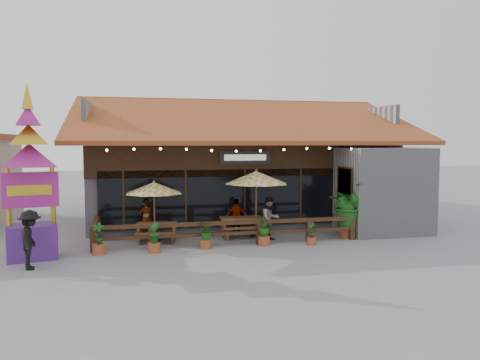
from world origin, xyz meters
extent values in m
plane|color=gray|center=(0.00, 0.00, 0.00)|extent=(100.00, 100.00, 0.00)
cube|color=#9C9CA0|center=(0.00, 7.00, 2.00)|extent=(14.00, 10.00, 4.00)
cube|color=#342110|center=(-1.50, 1.92, 3.20)|extent=(11.00, 0.16, 1.60)
cube|color=black|center=(-1.50, 1.90, 1.50)|extent=(10.00, 0.12, 2.40)
cube|color=#FFBE72|center=(-1.50, 2.10, 1.50)|extent=(9.80, 0.05, 2.20)
cube|color=#9C9CA0|center=(5.25, 0.65, 1.80)|extent=(3.50, 2.70, 3.60)
cube|color=#B1271C|center=(3.44, 0.50, 2.00)|extent=(0.06, 1.20, 1.50)
cube|color=#342110|center=(3.43, 0.50, 2.00)|extent=(0.04, 1.34, 1.64)
cube|color=#A84C26|center=(0.00, 3.50, 4.90)|extent=(15.50, 7.05, 2.37)
cube|color=#A84C26|center=(0.00, 10.50, 4.90)|extent=(15.50, 7.05, 2.37)
cube|color=#A84C26|center=(0.00, 7.00, 6.02)|extent=(15.50, 0.30, 0.12)
cube|color=#9C9CA0|center=(-7.00, 7.00, 4.70)|extent=(0.20, 9.00, 1.80)
cube|color=#9C9CA0|center=(7.00, 7.00, 4.70)|extent=(0.20, 9.00, 1.80)
cube|color=black|center=(-0.50, 1.80, 3.20)|extent=(2.20, 0.10, 0.55)
cube|color=silver|center=(-0.50, 1.74, 3.20)|extent=(1.80, 0.02, 0.25)
cube|color=#342110|center=(-5.50, 1.86, 1.50)|extent=(0.08, 0.08, 2.40)
cube|color=#342110|center=(-3.00, 1.86, 1.50)|extent=(0.08, 0.08, 2.40)
cube|color=#342110|center=(-0.50, 1.86, 1.50)|extent=(0.08, 0.08, 2.40)
cube|color=#342110|center=(2.00, 1.86, 1.50)|extent=(0.08, 0.08, 2.40)
sphere|color=#F3D086|center=(-6.00, 0.08, 3.55)|extent=(0.09, 0.09, 0.09)
sphere|color=#F3D086|center=(-5.05, 0.08, 3.59)|extent=(0.09, 0.09, 0.09)
sphere|color=#F3D086|center=(-4.10, 0.08, 3.60)|extent=(0.09, 0.09, 0.09)
sphere|color=#F3D086|center=(-3.15, 0.08, 3.57)|extent=(0.09, 0.09, 0.09)
sphere|color=#F3D086|center=(-2.20, 0.08, 3.53)|extent=(0.09, 0.09, 0.09)
sphere|color=#F3D086|center=(-1.25, 0.08, 3.50)|extent=(0.09, 0.09, 0.09)
sphere|color=#F3D086|center=(-0.30, 0.08, 3.51)|extent=(0.09, 0.09, 0.09)
sphere|color=#F3D086|center=(0.65, 0.08, 3.55)|extent=(0.09, 0.09, 0.09)
sphere|color=#F3D086|center=(1.60, 0.08, 3.59)|extent=(0.09, 0.09, 0.09)
sphere|color=#F3D086|center=(2.55, 0.08, 3.60)|extent=(0.09, 0.09, 0.09)
sphere|color=#F3D086|center=(3.50, 0.08, 3.57)|extent=(0.09, 0.09, 0.09)
cube|color=#442718|center=(-6.50, -0.50, 0.45)|extent=(0.20, 0.20, 0.90)
cube|color=#442718|center=(-4.50, -0.50, 0.45)|extent=(0.20, 0.20, 0.90)
cube|color=#442718|center=(-2.50, -0.50, 0.45)|extent=(0.20, 0.20, 0.90)
cube|color=#442718|center=(-0.50, -0.50, 0.45)|extent=(0.20, 0.20, 0.90)
cube|color=#442718|center=(1.50, -0.50, 0.45)|extent=(0.20, 0.20, 0.90)
cube|color=#442718|center=(3.30, -0.50, 0.45)|extent=(0.20, 0.20, 0.90)
cube|color=#442718|center=(-1.60, -0.50, 0.85)|extent=(9.80, 0.16, 0.14)
cube|color=#442718|center=(-1.60, -0.50, 0.45)|extent=(9.80, 0.12, 0.12)
cube|color=#442718|center=(-6.50, 0.75, 0.85)|extent=(0.16, 2.50, 0.14)
cube|color=#442718|center=(-6.50, 1.90, 0.45)|extent=(0.20, 0.20, 0.90)
cylinder|color=brown|center=(-4.33, 0.81, 1.12)|extent=(0.06, 0.06, 2.24)
cone|color=gold|center=(-4.33, 0.81, 2.09)|extent=(2.90, 2.90, 0.44)
sphere|color=brown|center=(-4.33, 0.81, 2.34)|extent=(0.10, 0.10, 0.10)
cylinder|color=black|center=(-4.33, 0.81, 0.03)|extent=(0.43, 0.43, 0.06)
cylinder|color=brown|center=(-0.29, 0.74, 1.30)|extent=(0.07, 0.07, 2.60)
cone|color=gold|center=(-0.29, 0.74, 2.43)|extent=(2.80, 2.80, 0.51)
sphere|color=brown|center=(-0.29, 0.74, 2.72)|extent=(0.11, 0.11, 0.11)
cylinder|color=black|center=(-0.29, 0.74, 0.03)|extent=(0.50, 0.50, 0.07)
cube|color=brown|center=(-4.25, 0.76, 0.71)|extent=(1.60, 0.89, 0.06)
cube|color=brown|center=(-4.91, 0.84, 0.35)|extent=(0.15, 0.67, 0.71)
cube|color=brown|center=(-3.59, 0.68, 0.35)|extent=(0.15, 0.67, 0.71)
cube|color=brown|center=(-4.31, 0.24, 0.42)|extent=(1.55, 0.44, 0.05)
cube|color=brown|center=(-4.19, 1.28, 0.42)|extent=(1.55, 0.44, 0.05)
cube|color=brown|center=(-0.86, 0.96, 0.78)|extent=(1.68, 0.79, 0.06)
cube|color=brown|center=(-1.60, 0.95, 0.39)|extent=(0.09, 0.73, 0.78)
cube|color=brown|center=(-0.13, 0.96, 0.39)|extent=(0.09, 0.73, 0.78)
cube|color=brown|center=(-0.86, 0.38, 0.46)|extent=(1.68, 0.30, 0.05)
cube|color=brown|center=(-0.87, 1.54, 0.46)|extent=(1.68, 0.30, 0.05)
cube|color=#50217B|center=(-8.36, -1.03, 0.57)|extent=(1.72, 1.43, 1.14)
cube|color=#A51E82|center=(-8.36, -1.03, 2.28)|extent=(1.73, 0.58, 1.14)
cube|color=gold|center=(-8.36, -1.17, 2.28)|extent=(1.31, 0.30, 0.33)
cylinder|color=gold|center=(-9.03, -1.03, 2.09)|extent=(0.15, 0.15, 1.90)
cylinder|color=gold|center=(-7.70, -1.03, 2.09)|extent=(0.15, 0.15, 1.90)
pyramid|color=#A51E82|center=(-8.36, -1.03, 3.81)|extent=(2.70, 2.70, 0.76)
pyramid|color=gold|center=(-8.36, -1.03, 4.43)|extent=(1.91, 1.91, 0.67)
pyramid|color=#A51E82|center=(-8.36, -1.03, 5.05)|extent=(1.24, 1.24, 0.67)
pyramid|color=gold|center=(-8.36, -1.03, 5.76)|extent=(0.56, 0.56, 0.86)
cylinder|color=#964529|center=(3.30, -0.10, 0.22)|extent=(0.60, 0.60, 0.44)
imported|color=#1C5D1A|center=(3.30, -0.10, 1.34)|extent=(2.07, 1.97, 1.80)
sphere|color=#1C5D1A|center=(3.45, -0.20, 1.00)|extent=(0.60, 0.60, 0.60)
sphere|color=#1C5D1A|center=(3.18, 0.04, 1.20)|extent=(0.52, 0.52, 0.52)
imported|color=#342110|center=(-4.63, 1.57, 0.78)|extent=(0.67, 0.57, 1.56)
imported|color=#342110|center=(0.08, 0.03, 0.85)|extent=(1.00, 0.90, 1.70)
imported|color=#342110|center=(-0.95, 1.37, 0.75)|extent=(0.92, 0.48, 1.51)
imported|color=black|center=(-8.15, -2.39, 0.90)|extent=(0.77, 1.22, 1.81)
cylinder|color=#964529|center=(-6.28, -0.92, 0.18)|extent=(0.45, 0.45, 0.36)
imported|color=#1C5D1A|center=(-6.28, -0.92, 0.73)|extent=(0.44, 0.35, 0.74)
cylinder|color=#964529|center=(-4.42, -1.04, 0.17)|extent=(0.43, 0.43, 0.35)
imported|color=#1C5D1A|center=(-4.42, -1.04, 0.70)|extent=(0.40, 0.46, 0.71)
cylinder|color=#964529|center=(-2.59, -0.79, 0.16)|extent=(0.39, 0.39, 0.31)
imported|color=#1C5D1A|center=(-2.59, -0.79, 0.64)|extent=(0.65, 0.59, 0.65)
cylinder|color=#964529|center=(-0.37, -0.75, 0.18)|extent=(0.44, 0.44, 0.35)
imported|color=#1C5D1A|center=(-0.37, -0.75, 0.71)|extent=(0.54, 0.54, 0.72)
cylinder|color=#964529|center=(1.39, -1.06, 0.14)|extent=(0.35, 0.35, 0.28)
imported|color=#1C5D1A|center=(1.39, -1.06, 0.56)|extent=(0.34, 0.36, 0.57)
camera|label=1|loc=(-5.01, -17.33, 3.83)|focal=35.00mm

